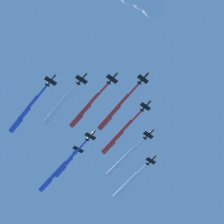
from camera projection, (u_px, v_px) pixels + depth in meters
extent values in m
cylinder|color=black|center=(144.00, 78.00, 206.14)|extent=(5.48, 8.61, 1.41)
cone|color=#EAB70C|center=(149.00, 72.00, 204.75)|extent=(1.79, 1.78, 1.34)
cylinder|color=black|center=(138.00, 84.00, 207.44)|extent=(1.22, 1.03, 1.06)
ellipsoid|color=black|center=(145.00, 76.00, 205.97)|extent=(1.73, 2.12, 0.90)
cube|color=black|center=(143.00, 79.00, 206.25)|extent=(8.28, 6.12, 3.00)
cube|color=#EAB70C|center=(147.00, 82.00, 208.37)|extent=(1.69, 2.36, 0.33)
cube|color=#EAB70C|center=(139.00, 76.00, 204.24)|extent=(1.69, 2.36, 0.33)
cube|color=black|center=(139.00, 83.00, 207.18)|extent=(3.20, 2.40, 1.19)
cube|color=#EAB70C|center=(139.00, 82.00, 207.93)|extent=(1.33, 1.59, 1.83)
cylinder|color=red|center=(133.00, 90.00, 208.81)|extent=(6.63, 10.32, 1.79)
cylinder|color=red|center=(123.00, 101.00, 211.22)|extent=(7.43, 10.75, 2.69)
cylinder|color=red|center=(114.00, 112.00, 214.01)|extent=(8.22, 11.17, 3.59)
cylinder|color=red|center=(105.00, 122.00, 216.81)|extent=(9.01, 11.59, 4.49)
cylinder|color=black|center=(146.00, 106.00, 214.85)|extent=(5.43, 8.62, 1.41)
cone|color=#EAB70C|center=(151.00, 100.00, 213.47)|extent=(1.79, 1.77, 1.34)
cylinder|color=black|center=(141.00, 111.00, 216.15)|extent=(1.21, 1.02, 1.06)
ellipsoid|color=black|center=(148.00, 103.00, 214.68)|extent=(1.72, 2.12, 0.90)
cube|color=black|center=(145.00, 107.00, 214.95)|extent=(8.30, 6.09, 2.97)
cube|color=#EAB70C|center=(149.00, 109.00, 217.07)|extent=(1.68, 2.36, 0.33)
cube|color=#EAB70C|center=(141.00, 104.00, 212.95)|extent=(1.68, 2.36, 0.33)
cube|color=black|center=(142.00, 110.00, 215.88)|extent=(3.21, 2.39, 1.17)
cube|color=#EAB70C|center=(141.00, 109.00, 216.64)|extent=(1.32, 1.59, 1.83)
cylinder|color=red|center=(136.00, 117.00, 217.50)|extent=(6.57, 10.33, 1.79)
cylinder|color=red|center=(126.00, 127.00, 219.89)|extent=(7.36, 10.74, 2.69)
cylinder|color=red|center=(117.00, 137.00, 222.67)|extent=(8.15, 11.16, 3.58)
cylinder|color=red|center=(108.00, 147.00, 225.45)|extent=(8.95, 11.58, 4.48)
cylinder|color=black|center=(113.00, 78.00, 207.63)|extent=(5.37, 8.65, 1.41)
cone|color=#EAB70C|center=(118.00, 72.00, 206.26)|extent=(1.78, 1.77, 1.34)
cylinder|color=black|center=(108.00, 84.00, 208.92)|extent=(1.21, 1.02, 1.06)
ellipsoid|color=black|center=(115.00, 76.00, 207.47)|extent=(1.71, 2.12, 0.90)
cube|color=black|center=(112.00, 79.00, 207.74)|extent=(8.31, 6.04, 2.97)
cube|color=#EAB70C|center=(116.00, 82.00, 209.86)|extent=(1.67, 2.36, 0.33)
cube|color=#EAB70C|center=(108.00, 76.00, 205.73)|extent=(1.67, 2.36, 0.33)
cube|color=black|center=(109.00, 83.00, 208.66)|extent=(3.21, 2.37, 1.18)
cube|color=#EAB70C|center=(108.00, 82.00, 209.42)|extent=(1.31, 1.59, 1.83)
cylinder|color=red|center=(103.00, 90.00, 210.22)|extent=(6.31, 9.98, 1.79)
cylinder|color=red|center=(93.00, 100.00, 212.49)|extent=(7.11, 10.39, 2.69)
cylinder|color=red|center=(84.00, 110.00, 215.15)|extent=(7.90, 10.80, 3.58)
cylinder|color=red|center=(76.00, 120.00, 217.82)|extent=(8.70, 11.21, 4.48)
cylinder|color=black|center=(149.00, 134.00, 219.13)|extent=(5.26, 8.68, 1.40)
cone|color=#EAB70C|center=(154.00, 129.00, 217.78)|extent=(1.77, 1.76, 1.33)
cylinder|color=black|center=(144.00, 139.00, 220.40)|extent=(1.21, 1.01, 1.05)
ellipsoid|color=black|center=(151.00, 132.00, 218.97)|extent=(1.69, 2.12, 0.89)
cube|color=black|center=(148.00, 135.00, 219.24)|extent=(8.34, 5.96, 2.93)
cube|color=#EAB70C|center=(152.00, 137.00, 221.36)|extent=(1.64, 2.37, 0.33)
cube|color=#EAB70C|center=(144.00, 132.00, 217.23)|extent=(1.64, 2.37, 0.33)
cube|color=black|center=(145.00, 138.00, 220.14)|extent=(3.22, 2.34, 1.16)
cube|color=#EAB70C|center=(144.00, 137.00, 220.90)|extent=(1.29, 1.59, 1.83)
cylinder|color=white|center=(139.00, 144.00, 221.65)|extent=(6.03, 9.70, 1.79)
cylinder|color=white|center=(130.00, 153.00, 223.81)|extent=(6.83, 10.10, 2.68)
cylinder|color=white|center=(121.00, 162.00, 226.35)|extent=(7.63, 10.50, 3.57)
cylinder|color=white|center=(113.00, 170.00, 228.91)|extent=(8.43, 10.90, 4.47)
cylinder|color=black|center=(82.00, 79.00, 207.73)|extent=(5.42, 8.63, 1.41)
cone|color=#EAB70C|center=(87.00, 73.00, 206.35)|extent=(1.79, 1.77, 1.34)
cylinder|color=black|center=(77.00, 85.00, 209.03)|extent=(1.22, 1.02, 1.06)
ellipsoid|color=black|center=(84.00, 76.00, 207.56)|extent=(1.72, 2.12, 0.90)
cube|color=black|center=(82.00, 80.00, 207.84)|extent=(8.28, 6.07, 3.02)
cube|color=#EAB70C|center=(86.00, 83.00, 209.97)|extent=(1.68, 2.36, 0.33)
cube|color=#EAB70C|center=(77.00, 76.00, 205.82)|extent=(1.68, 2.36, 0.33)
cube|color=black|center=(78.00, 83.00, 208.76)|extent=(3.20, 2.38, 1.19)
cube|color=#EAB70C|center=(78.00, 83.00, 209.52)|extent=(1.33, 1.60, 1.83)
cylinder|color=white|center=(73.00, 90.00, 210.23)|extent=(5.96, 9.19, 1.80)
cylinder|color=white|center=(64.00, 99.00, 212.31)|extent=(6.76, 9.61, 2.69)
cylinder|color=white|center=(57.00, 109.00, 214.78)|extent=(7.55, 10.03, 3.59)
cylinder|color=white|center=(50.00, 118.00, 217.26)|extent=(8.35, 10.44, 4.49)
cylinder|color=black|center=(151.00, 160.00, 225.28)|extent=(5.40, 8.61, 1.38)
cone|color=#EAB70C|center=(157.00, 155.00, 223.90)|extent=(1.77, 1.76, 1.31)
cylinder|color=black|center=(147.00, 165.00, 226.58)|extent=(1.20, 1.01, 1.04)
ellipsoid|color=black|center=(153.00, 158.00, 225.12)|extent=(1.71, 2.11, 0.88)
cube|color=black|center=(151.00, 161.00, 225.38)|extent=(8.38, 6.12, 2.69)
cube|color=#EAB70C|center=(155.00, 163.00, 227.39)|extent=(1.68, 2.36, 0.31)
cube|color=#EAB70C|center=(147.00, 158.00, 223.49)|extent=(1.68, 2.36, 0.31)
cube|color=black|center=(148.00, 164.00, 226.31)|extent=(3.24, 2.40, 1.07)
cube|color=#EAB70C|center=(147.00, 163.00, 227.09)|extent=(1.26, 1.56, 1.85)
cylinder|color=white|center=(142.00, 169.00, 227.77)|extent=(5.90, 9.10, 1.76)
cylinder|color=white|center=(134.00, 177.00, 229.84)|extent=(6.68, 9.51, 2.64)
cylinder|color=white|center=(126.00, 185.00, 232.27)|extent=(7.46, 9.92, 3.52)
cylinder|color=white|center=(119.00, 193.00, 234.72)|extent=(8.24, 10.33, 4.40)
cylinder|color=black|center=(51.00, 80.00, 206.22)|extent=(5.43, 8.62, 1.40)
cone|color=#EAB70C|center=(56.00, 74.00, 204.84)|extent=(1.78, 1.77, 1.33)
cylinder|color=black|center=(46.00, 86.00, 207.52)|extent=(1.21, 1.02, 1.05)
ellipsoid|color=black|center=(53.00, 78.00, 206.06)|extent=(1.72, 2.12, 0.89)
cube|color=black|center=(50.00, 81.00, 206.33)|extent=(8.32, 6.11, 2.88)
cube|color=#EAB70C|center=(56.00, 84.00, 208.41)|extent=(1.68, 2.36, 0.32)
cube|color=#EAB70C|center=(45.00, 78.00, 204.36)|extent=(1.68, 2.36, 0.32)
cube|color=black|center=(47.00, 85.00, 207.25)|extent=(3.22, 2.40, 1.14)
cube|color=#EAB70C|center=(47.00, 84.00, 208.02)|extent=(1.30, 1.58, 1.83)
cylinder|color=blue|center=(41.00, 92.00, 208.91)|extent=(6.69, 10.56, 1.78)
cylinder|color=blue|center=(32.00, 103.00, 211.37)|extent=(7.48, 10.97, 2.67)
cylinder|color=blue|center=(24.00, 114.00, 214.20)|extent=(8.27, 11.38, 3.56)
cylinder|color=blue|center=(16.00, 125.00, 217.05)|extent=(9.05, 11.80, 4.45)
cylinder|color=black|center=(91.00, 136.00, 219.04)|extent=(5.46, 8.59, 1.39)
cone|color=#EAB70C|center=(96.00, 130.00, 217.65)|extent=(1.77, 1.77, 1.32)
cylinder|color=black|center=(86.00, 141.00, 220.34)|extent=(1.20, 1.02, 1.04)
ellipsoid|color=black|center=(93.00, 133.00, 218.88)|extent=(1.72, 2.12, 0.88)
cube|color=black|center=(90.00, 136.00, 219.15)|extent=(8.36, 6.16, 2.72)
cube|color=#EAB70C|center=(95.00, 139.00, 221.16)|extent=(1.70, 2.36, 0.31)
cube|color=#EAB70C|center=(86.00, 134.00, 217.25)|extent=(1.70, 2.36, 0.31)
cube|color=black|center=(87.00, 140.00, 220.08)|extent=(3.23, 2.42, 1.08)
cube|color=#EAB70C|center=(87.00, 139.00, 220.85)|extent=(1.28, 1.56, 1.84)
cylinder|color=blue|center=(82.00, 145.00, 221.55)|extent=(5.98, 9.14, 1.76)
cylinder|color=blue|center=(74.00, 154.00, 223.65)|extent=(6.76, 9.55, 2.64)
cylinder|color=blue|center=(67.00, 162.00, 226.11)|extent=(7.54, 9.97, 3.53)
cylinder|color=blue|center=(60.00, 171.00, 228.59)|extent=(8.32, 10.38, 4.41)
cylinder|color=black|center=(79.00, 149.00, 222.36)|extent=(5.27, 8.68, 1.40)
cone|color=#EAB70C|center=(84.00, 144.00, 221.01)|extent=(1.77, 1.76, 1.33)
cylinder|color=black|center=(74.00, 154.00, 223.64)|extent=(1.21, 1.01, 1.05)
ellipsoid|color=black|center=(80.00, 146.00, 222.21)|extent=(1.69, 2.12, 0.89)
cube|color=black|center=(78.00, 149.00, 222.47)|extent=(8.35, 5.98, 2.89)
cube|color=#EAB70C|center=(82.00, 152.00, 224.57)|extent=(1.65, 2.37, 0.32)
cube|color=#EAB70C|center=(74.00, 147.00, 220.48)|extent=(1.65, 2.37, 0.32)
cube|color=black|center=(75.00, 153.00, 223.38)|extent=(3.23, 2.35, 1.14)
cube|color=#EAB70C|center=(75.00, 152.00, 224.14)|extent=(1.28, 1.58, 1.83)
cylinder|color=blue|center=(69.00, 158.00, 224.94)|extent=(6.25, 10.11, 1.78)
cylinder|color=blue|center=(61.00, 167.00, 227.21)|extent=(7.04, 10.51, 2.67)
cylinder|color=blue|center=(53.00, 176.00, 229.87)|extent=(7.84, 10.91, 3.56)
cylinder|color=blue|center=(45.00, 185.00, 232.53)|extent=(8.64, 11.30, 4.45)
sphere|color=white|center=(154.00, 5.00, 204.69)|extent=(15.25, 15.25, 15.25)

